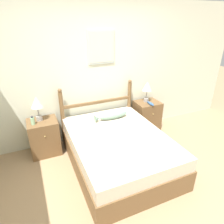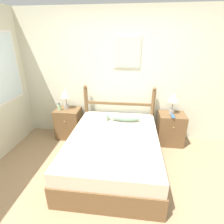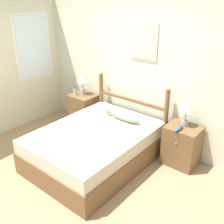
{
  "view_description": "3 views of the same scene",
  "coord_description": "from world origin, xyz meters",
  "px_view_note": "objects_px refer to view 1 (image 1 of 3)",
  "views": [
    {
      "loc": [
        -1.24,
        -1.77,
        2.23
      ],
      "look_at": [
        -0.0,
        1.06,
        0.77
      ],
      "focal_mm": 32.0,
      "sensor_mm": 36.0,
      "label": 1
    },
    {
      "loc": [
        0.19,
        -1.77,
        2.01
      ],
      "look_at": [
        -0.15,
        1.05,
        0.8
      ],
      "focal_mm": 28.0,
      "sensor_mm": 36.0,
      "label": 2
    },
    {
      "loc": [
        2.33,
        -1.89,
        2.45
      ],
      "look_at": [
        -0.01,
        0.98,
        0.77
      ],
      "focal_mm": 42.0,
      "sensor_mm": 36.0,
      "label": 3
    }
  ],
  "objects_px": {
    "bed": "(118,150)",
    "nightstand_left": "(44,137)",
    "bottle": "(33,121)",
    "fish_pillow": "(112,116)",
    "table_lamp_right": "(147,88)",
    "nightstand_right": "(147,116)",
    "model_boat": "(151,103)",
    "table_lamp_left": "(37,104)"
  },
  "relations": [
    {
      "from": "model_boat",
      "to": "bottle",
      "type": "bearing_deg",
      "value": 178.21
    },
    {
      "from": "bed",
      "to": "fish_pillow",
      "type": "distance_m",
      "value": 0.67
    },
    {
      "from": "table_lamp_left",
      "to": "model_boat",
      "type": "bearing_deg",
      "value": -4.99
    },
    {
      "from": "nightstand_left",
      "to": "bottle",
      "type": "height_order",
      "value": "bottle"
    },
    {
      "from": "table_lamp_left",
      "to": "nightstand_left",
      "type": "bearing_deg",
      "value": -60.44
    },
    {
      "from": "bed",
      "to": "bottle",
      "type": "distance_m",
      "value": 1.48
    },
    {
      "from": "nightstand_left",
      "to": "bed",
      "type": "bearing_deg",
      "value": -37.34
    },
    {
      "from": "nightstand_right",
      "to": "bottle",
      "type": "height_order",
      "value": "bottle"
    },
    {
      "from": "nightstand_left",
      "to": "fish_pillow",
      "type": "relative_size",
      "value": 1.02
    },
    {
      "from": "nightstand_left",
      "to": "nightstand_right",
      "type": "bearing_deg",
      "value": 0.0
    },
    {
      "from": "nightstand_right",
      "to": "fish_pillow",
      "type": "height_order",
      "value": "fish_pillow"
    },
    {
      "from": "bottle",
      "to": "nightstand_left",
      "type": "bearing_deg",
      "value": 25.26
    },
    {
      "from": "nightstand_right",
      "to": "nightstand_left",
      "type": "bearing_deg",
      "value": 180.0
    },
    {
      "from": "nightstand_right",
      "to": "table_lamp_left",
      "type": "height_order",
      "value": "table_lamp_left"
    },
    {
      "from": "table_lamp_right",
      "to": "fish_pillow",
      "type": "relative_size",
      "value": 0.68
    },
    {
      "from": "model_boat",
      "to": "table_lamp_left",
      "type": "bearing_deg",
      "value": 175.01
    },
    {
      "from": "nightstand_left",
      "to": "table_lamp_right",
      "type": "distance_m",
      "value": 2.2
    },
    {
      "from": "nightstand_left",
      "to": "model_boat",
      "type": "height_order",
      "value": "model_boat"
    },
    {
      "from": "table_lamp_right",
      "to": "bottle",
      "type": "relative_size",
      "value": 2.7
    },
    {
      "from": "nightstand_left",
      "to": "table_lamp_right",
      "type": "xyz_separation_m",
      "value": [
        2.11,
        0.05,
        0.62
      ]
    },
    {
      "from": "model_boat",
      "to": "nightstand_right",
      "type": "bearing_deg",
      "value": 79.38
    },
    {
      "from": "bed",
      "to": "table_lamp_right",
      "type": "relative_size",
      "value": 4.55
    },
    {
      "from": "nightstand_left",
      "to": "fish_pillow",
      "type": "height_order",
      "value": "fish_pillow"
    },
    {
      "from": "table_lamp_left",
      "to": "model_boat",
      "type": "height_order",
      "value": "table_lamp_left"
    },
    {
      "from": "table_lamp_left",
      "to": "bed",
      "type": "bearing_deg",
      "value": -38.27
    },
    {
      "from": "table_lamp_right",
      "to": "model_boat",
      "type": "distance_m",
      "value": 0.33
    },
    {
      "from": "nightstand_left",
      "to": "table_lamp_right",
      "type": "relative_size",
      "value": 1.5
    },
    {
      "from": "bed",
      "to": "nightstand_left",
      "type": "distance_m",
      "value": 1.34
    },
    {
      "from": "nightstand_left",
      "to": "table_lamp_right",
      "type": "height_order",
      "value": "table_lamp_right"
    },
    {
      "from": "bed",
      "to": "fish_pillow",
      "type": "height_order",
      "value": "fish_pillow"
    },
    {
      "from": "table_lamp_right",
      "to": "bottle",
      "type": "distance_m",
      "value": 2.26
    },
    {
      "from": "nightstand_left",
      "to": "model_boat",
      "type": "xyz_separation_m",
      "value": [
        2.1,
        -0.14,
        0.35
      ]
    },
    {
      "from": "table_lamp_right",
      "to": "nightstand_left",
      "type": "bearing_deg",
      "value": -178.71
    },
    {
      "from": "nightstand_right",
      "to": "bed",
      "type": "bearing_deg",
      "value": -142.66
    },
    {
      "from": "bed",
      "to": "model_boat",
      "type": "bearing_deg",
      "value": 33.05
    },
    {
      "from": "table_lamp_right",
      "to": "bottle",
      "type": "xyz_separation_m",
      "value": [
        -2.25,
        -0.11,
        -0.23
      ]
    },
    {
      "from": "bed",
      "to": "nightstand_right",
      "type": "distance_m",
      "value": 1.34
    },
    {
      "from": "fish_pillow",
      "to": "table_lamp_right",
      "type": "bearing_deg",
      "value": 18.14
    },
    {
      "from": "table_lamp_right",
      "to": "nightstand_right",
      "type": "bearing_deg",
      "value": -72.18
    },
    {
      "from": "nightstand_right",
      "to": "table_lamp_left",
      "type": "xyz_separation_m",
      "value": [
        -2.15,
        0.05,
        0.62
      ]
    },
    {
      "from": "table_lamp_right",
      "to": "model_boat",
      "type": "bearing_deg",
      "value": -93.17
    },
    {
      "from": "bed",
      "to": "table_lamp_right",
      "type": "height_order",
      "value": "table_lamp_right"
    }
  ]
}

